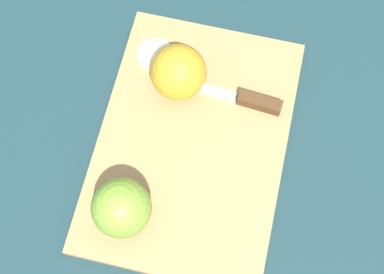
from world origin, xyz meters
TOP-DOWN VIEW (x-y plane):
  - ground_plane at (0.00, 0.00)m, footprint 4.00×4.00m
  - cutting_board at (0.00, 0.00)m, footprint 0.41×0.30m
  - apple_half_left at (-0.13, 0.06)m, footprint 0.08×0.08m
  - apple_half_right at (0.08, 0.05)m, footprint 0.08×0.08m
  - knife at (0.09, -0.07)m, footprint 0.02×0.15m
  - apple_slice at (0.12, 0.10)m, footprint 0.06×0.06m

SIDE VIEW (x-z plane):
  - ground_plane at x=0.00m, z-range 0.00..0.00m
  - cutting_board at x=0.00m, z-range 0.00..0.02m
  - apple_slice at x=0.12m, z-range 0.02..0.03m
  - knife at x=0.09m, z-range 0.02..0.04m
  - apple_half_left at x=-0.13m, z-range 0.02..0.10m
  - apple_half_right at x=0.08m, z-range 0.02..0.10m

